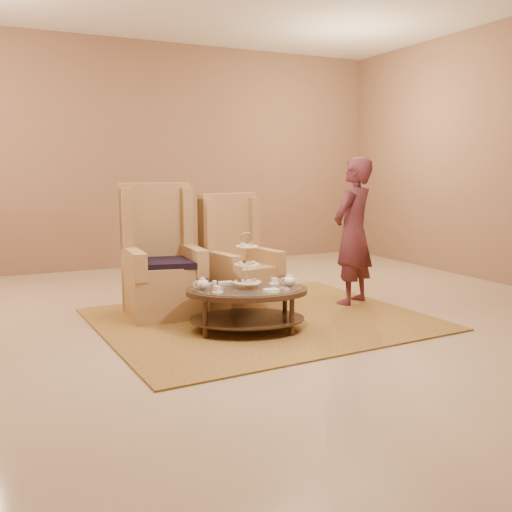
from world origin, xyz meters
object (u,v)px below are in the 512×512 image
armchair_left (162,271)px  person (353,232)px  armchair_right (237,271)px  tea_table (247,296)px

armchair_left → person: size_ratio=0.83×
armchair_left → armchair_right: 0.84m
tea_table → person: (1.57, 0.54, 0.49)m
tea_table → person: size_ratio=0.81×
tea_table → armchair_right: (0.29, 0.91, 0.08)m
tea_table → armchair_right: 0.96m
armchair_left → armchair_right: (0.83, -0.12, -0.05)m
armchair_left → armchair_right: size_ratio=1.10×
armchair_left → person: 2.20m
tea_table → armchair_left: armchair_left is taller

